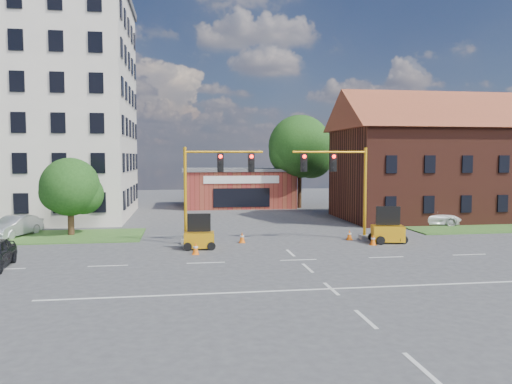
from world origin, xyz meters
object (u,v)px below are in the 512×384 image
(trailer_west, at_px, (199,238))
(trailer_east, at_px, (388,232))
(signal_mast_east, at_px, (342,182))
(pickup_white, at_px, (429,217))
(signal_mast_west, at_px, (211,183))

(trailer_west, xyz_separation_m, trailer_east, (12.22, 0.38, 0.07))
(signal_mast_east, relative_size, pickup_white, 1.24)
(trailer_west, bearing_deg, trailer_east, 4.48)
(signal_mast_west, distance_m, signal_mast_east, 8.71)
(signal_mast_east, bearing_deg, signal_mast_west, 180.00)
(signal_mast_west, bearing_deg, trailer_west, -114.41)
(trailer_east, bearing_deg, signal_mast_east, 162.10)
(signal_mast_west, bearing_deg, signal_mast_east, 0.00)
(trailer_west, bearing_deg, pickup_white, 25.21)
(signal_mast_west, distance_m, trailer_west, 3.87)
(pickup_white, bearing_deg, signal_mast_east, 132.82)
(signal_mast_east, height_order, pickup_white, signal_mast_east)
(signal_mast_west, height_order, trailer_west, signal_mast_west)
(trailer_west, relative_size, trailer_east, 0.91)
(signal_mast_east, distance_m, trailer_east, 4.43)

